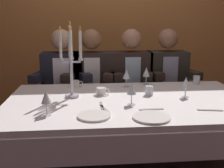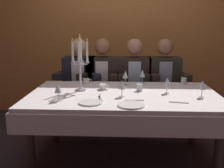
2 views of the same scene
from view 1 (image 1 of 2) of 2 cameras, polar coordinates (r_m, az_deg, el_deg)
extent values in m
cube|color=#DB8945|center=(3.67, -0.04, 13.58)|extent=(6.00, 0.12, 2.70)
cube|color=white|center=(2.12, 3.93, -3.72)|extent=(1.90, 1.10, 0.04)
cube|color=white|center=(2.15, 3.88, -6.51)|extent=(1.94, 1.14, 0.18)
cylinder|color=#342720|center=(2.67, -15.83, -8.91)|extent=(0.07, 0.07, 0.70)
cylinder|color=#342720|center=(2.87, 19.18, -7.61)|extent=(0.07, 0.07, 0.70)
cylinder|color=silver|center=(2.19, -8.28, -2.44)|extent=(0.11, 0.11, 0.02)
cylinder|color=silver|center=(2.15, -8.42, 1.40)|extent=(0.02, 0.02, 0.28)
cylinder|color=silver|center=(2.12, -8.59, 6.16)|extent=(0.04, 0.04, 0.02)
cylinder|color=white|center=(2.11, -8.69, 9.17)|extent=(0.02, 0.02, 0.20)
ellipsoid|color=yellow|center=(2.11, -8.81, 12.39)|extent=(0.02, 0.02, 0.03)
cylinder|color=silver|center=(2.13, -7.52, 4.58)|extent=(0.07, 0.01, 0.01)
cylinder|color=silver|center=(2.12, -6.52, 5.14)|extent=(0.04, 0.04, 0.02)
cylinder|color=white|center=(2.11, -6.60, 8.14)|extent=(0.02, 0.02, 0.20)
ellipsoid|color=yellow|center=(2.10, -6.69, 11.37)|extent=(0.02, 0.02, 0.03)
cylinder|color=silver|center=(2.17, -8.47, 4.71)|extent=(0.01, 0.08, 0.01)
cylinder|color=silver|center=(2.20, -8.44, 5.38)|extent=(0.04, 0.04, 0.02)
cylinder|color=white|center=(2.19, -8.54, 8.27)|extent=(0.02, 0.02, 0.20)
ellipsoid|color=yellow|center=(2.18, -8.65, 11.38)|extent=(0.02, 0.02, 0.03)
cylinder|color=silver|center=(2.13, -9.54, 4.53)|extent=(0.07, 0.01, 0.01)
cylinder|color=silver|center=(2.13, -10.57, 5.03)|extent=(0.04, 0.04, 0.02)
cylinder|color=white|center=(2.12, -10.70, 8.02)|extent=(0.02, 0.02, 0.20)
ellipsoid|color=yellow|center=(2.11, -10.84, 11.23)|extent=(0.02, 0.02, 0.03)
cylinder|color=silver|center=(2.09, -8.59, 4.40)|extent=(0.01, 0.08, 0.01)
cylinder|color=silver|center=(2.05, -8.67, 4.78)|extent=(0.04, 0.04, 0.02)
cylinder|color=white|center=(2.04, -8.78, 7.89)|extent=(0.02, 0.02, 0.20)
ellipsoid|color=yellow|center=(2.03, -8.90, 11.22)|extent=(0.02, 0.02, 0.03)
cylinder|color=white|center=(1.73, 8.26, -6.87)|extent=(0.24, 0.24, 0.01)
cylinder|color=white|center=(1.74, -3.76, -6.62)|extent=(0.21, 0.21, 0.01)
cylinder|color=silver|center=(1.98, 4.05, -4.24)|extent=(0.06, 0.06, 0.00)
cylinder|color=silver|center=(1.97, 4.07, -3.15)|extent=(0.01, 0.01, 0.07)
cone|color=silver|center=(1.95, 4.11, -0.90)|extent=(0.07, 0.07, 0.08)
cylinder|color=#E0D172|center=(1.96, 4.10, -1.60)|extent=(0.04, 0.04, 0.03)
cylinder|color=silver|center=(2.48, 2.98, -0.58)|extent=(0.06, 0.06, 0.00)
cylinder|color=silver|center=(2.47, 2.99, 0.31)|extent=(0.01, 0.01, 0.07)
cone|color=silver|center=(2.46, 3.02, 2.12)|extent=(0.07, 0.07, 0.08)
cylinder|color=#E0D172|center=(2.46, 3.01, 1.56)|extent=(0.04, 0.04, 0.03)
cylinder|color=silver|center=(1.82, -13.35, -6.23)|extent=(0.06, 0.06, 0.00)
cylinder|color=silver|center=(1.81, -13.42, -5.05)|extent=(0.01, 0.01, 0.07)
cone|color=silver|center=(1.79, -13.56, -2.62)|extent=(0.07, 0.07, 0.08)
cylinder|color=#E0D172|center=(1.79, -13.52, -3.37)|extent=(0.04, 0.04, 0.03)
cylinder|color=silver|center=(2.24, 14.97, -2.61)|extent=(0.06, 0.06, 0.00)
cylinder|color=silver|center=(2.23, 15.03, -1.63)|extent=(0.01, 0.01, 0.07)
cone|color=silver|center=(2.21, 15.16, 0.37)|extent=(0.07, 0.07, 0.08)
cylinder|color=silver|center=(2.59, 7.09, -0.05)|extent=(0.06, 0.06, 0.00)
cylinder|color=silver|center=(2.59, 7.11, 0.80)|extent=(0.01, 0.01, 0.07)
cone|color=silver|center=(2.57, 7.16, 2.54)|extent=(0.07, 0.07, 0.08)
cylinder|color=silver|center=(2.23, 7.72, -1.37)|extent=(0.07, 0.07, 0.08)
cylinder|color=silver|center=(2.71, 17.18, 0.82)|extent=(0.06, 0.06, 0.08)
cylinder|color=white|center=(2.22, -2.29, -2.23)|extent=(0.12, 0.12, 0.01)
cylinder|color=white|center=(2.22, -2.29, -1.47)|extent=(0.08, 0.08, 0.05)
torus|color=white|center=(2.22, -1.00, -1.37)|extent=(0.04, 0.01, 0.04)
cylinder|color=white|center=(2.50, -7.68, -0.59)|extent=(0.12, 0.12, 0.01)
cylinder|color=white|center=(2.49, -7.70, 0.09)|extent=(0.08, 0.08, 0.05)
torus|color=white|center=(2.49, -6.55, 0.18)|extent=(0.04, 0.01, 0.04)
cube|color=#B7B7BC|center=(1.95, -2.19, -4.49)|extent=(0.02, 0.17, 0.01)
cube|color=#B7B7BC|center=(1.88, -1.54, -5.19)|extent=(0.06, 0.17, 0.01)
cube|color=#B7B7BC|center=(1.97, 19.74, -5.14)|extent=(0.17, 0.05, 0.01)
cube|color=#B7B7BC|center=(1.89, 8.19, -5.22)|extent=(0.17, 0.02, 0.01)
cylinder|color=#342720|center=(2.96, -13.62, -9.44)|extent=(0.04, 0.04, 0.42)
cylinder|color=#342720|center=(2.93, -6.55, -9.40)|extent=(0.04, 0.04, 0.42)
cylinder|color=#342720|center=(3.29, -12.73, -7.01)|extent=(0.04, 0.04, 0.42)
cylinder|color=#342720|center=(3.26, -6.41, -6.95)|extent=(0.04, 0.04, 0.42)
cube|color=#342720|center=(3.03, -10.00, -4.10)|extent=(0.42, 0.42, 0.04)
cube|color=#342720|center=(3.15, -9.90, 1.11)|extent=(0.38, 0.04, 0.44)
cube|color=#1E202D|center=(2.96, -10.23, 1.27)|extent=(0.42, 0.26, 0.54)
cube|color=white|center=(2.82, -10.49, 1.28)|extent=(0.16, 0.01, 0.40)
sphere|color=tan|center=(2.90, -10.57, 9.12)|extent=(0.21, 0.21, 0.21)
cube|color=#1E202D|center=(2.88, -14.80, 1.52)|extent=(0.19, 0.34, 0.08)
cube|color=#1E202D|center=(2.84, -6.01, 1.73)|extent=(0.19, 0.34, 0.08)
cylinder|color=#342720|center=(2.93, -7.53, -9.42)|extent=(0.04, 0.04, 0.42)
cylinder|color=#342720|center=(2.94, -0.40, -9.25)|extent=(0.04, 0.04, 0.42)
cylinder|color=#342720|center=(3.26, -7.28, -6.96)|extent=(0.04, 0.04, 0.42)
cylinder|color=#342720|center=(3.27, -0.92, -6.82)|extent=(0.04, 0.04, 0.42)
cube|color=#342720|center=(3.02, -4.11, -4.00)|extent=(0.42, 0.42, 0.04)
cube|color=#342720|center=(3.14, -4.25, 1.23)|extent=(0.38, 0.04, 0.44)
cube|color=#2A221F|center=(2.94, -4.20, 1.40)|extent=(0.42, 0.26, 0.54)
cube|color=white|center=(2.80, -4.17, 1.42)|extent=(0.16, 0.01, 0.40)
sphere|color=#9A6848|center=(2.89, -4.34, 9.28)|extent=(0.21, 0.21, 0.21)
cube|color=#2A221F|center=(2.84, -8.62, 1.67)|extent=(0.19, 0.34, 0.08)
cube|color=#2A221F|center=(2.85, 0.25, 1.85)|extent=(0.19, 0.34, 0.08)
cylinder|color=#342720|center=(2.94, 0.81, -9.21)|extent=(0.04, 0.04, 0.42)
cylinder|color=#342720|center=(3.00, 7.75, -8.90)|extent=(0.04, 0.04, 0.42)
cylinder|color=#342720|center=(3.27, 0.16, -6.79)|extent=(0.04, 0.04, 0.42)
cylinder|color=#342720|center=(3.32, 6.39, -6.55)|extent=(0.04, 0.04, 0.42)
cube|color=#342720|center=(3.05, 3.84, -3.79)|extent=(0.42, 0.42, 0.04)
cube|color=#342720|center=(3.17, 3.39, 1.38)|extent=(0.38, 0.04, 0.44)
cube|color=#2E221E|center=(2.98, 3.93, 1.55)|extent=(0.42, 0.26, 0.54)
cube|color=#B2CDEC|center=(2.84, 4.36, 1.58)|extent=(0.16, 0.01, 0.40)
sphere|color=tan|center=(2.92, 4.06, 9.34)|extent=(0.21, 0.21, 0.21)
cube|color=#2E221E|center=(2.85, -0.12, 1.84)|extent=(0.19, 0.34, 0.08)
cube|color=#2E221E|center=(2.92, 8.52, 1.98)|extent=(0.19, 0.34, 0.08)
cylinder|color=#342720|center=(3.00, 8.41, -8.86)|extent=(0.04, 0.04, 0.42)
cylinder|color=#342720|center=(3.10, 14.96, -8.43)|extent=(0.04, 0.04, 0.42)
cylinder|color=#342720|center=(3.33, 6.98, -6.53)|extent=(0.04, 0.04, 0.42)
cylinder|color=#342720|center=(3.42, 12.92, -6.23)|extent=(0.04, 0.04, 0.42)
cube|color=#342720|center=(3.14, 11.01, -3.53)|extent=(0.42, 0.42, 0.04)
cube|color=#342720|center=(3.25, 10.28, 1.49)|extent=(0.38, 0.04, 0.44)
cube|color=#29261F|center=(3.06, 11.25, 1.66)|extent=(0.42, 0.26, 0.54)
cube|color=#9194B0|center=(2.93, 12.00, 1.69)|extent=(0.16, 0.01, 0.40)
sphere|color=#9C6A51|center=(3.01, 11.60, 9.23)|extent=(0.21, 0.21, 0.21)
cube|color=#29261F|center=(2.91, 7.66, 1.97)|extent=(0.19, 0.34, 0.08)
cube|color=#29261F|center=(3.03, 15.80, 2.06)|extent=(0.19, 0.34, 0.08)
camera|label=2|loc=(0.68, 146.70, -4.86)|focal=42.47mm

